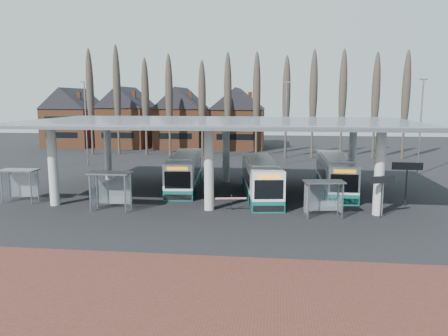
# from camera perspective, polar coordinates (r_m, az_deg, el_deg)

# --- Properties ---
(ground) EXTENTS (140.00, 140.00, 0.00)m
(ground) POSITION_cam_1_polar(r_m,az_deg,el_deg) (29.98, -2.69, -6.65)
(ground) COLOR black
(ground) RESTS_ON ground
(brick_strip) EXTENTS (70.00, 10.00, 0.03)m
(brick_strip) POSITION_cam_1_polar(r_m,az_deg,el_deg) (18.96, -8.90, -16.32)
(brick_strip) COLOR #5C2C25
(brick_strip) RESTS_ON ground
(station_canopy) EXTENTS (32.00, 16.00, 6.34)m
(station_canopy) POSITION_cam_1_polar(r_m,az_deg,el_deg) (36.86, -0.70, 5.27)
(station_canopy) COLOR beige
(station_canopy) RESTS_ON ground
(poplar_row) EXTENTS (45.10, 1.10, 14.50)m
(poplar_row) POSITION_cam_1_polar(r_m,az_deg,el_deg) (61.66, 2.37, 9.65)
(poplar_row) COLOR #473D33
(poplar_row) RESTS_ON ground
(townhouse_row) EXTENTS (36.80, 10.30, 12.25)m
(townhouse_row) POSITION_cam_1_polar(r_m,az_deg,el_deg) (75.36, -9.10, 7.28)
(townhouse_row) COLOR brown
(townhouse_row) RESTS_ON ground
(lamp_post_a) EXTENTS (0.80, 0.16, 10.17)m
(lamp_post_a) POSITION_cam_1_polar(r_m,az_deg,el_deg) (55.45, -17.58, 5.76)
(lamp_post_a) COLOR slate
(lamp_post_a) RESTS_ON ground
(lamp_post_b) EXTENTS (0.80, 0.16, 10.17)m
(lamp_post_b) POSITION_cam_1_polar(r_m,az_deg,el_deg) (54.55, 8.10, 6.04)
(lamp_post_b) COLOR slate
(lamp_post_b) RESTS_ON ground
(lamp_post_c) EXTENTS (0.80, 0.16, 10.17)m
(lamp_post_c) POSITION_cam_1_polar(r_m,az_deg,el_deg) (50.87, 24.28, 5.13)
(lamp_post_c) COLOR slate
(lamp_post_c) RESTS_ON ground
(bus_1) EXTENTS (3.51, 11.36, 3.11)m
(bus_1) POSITION_cam_1_polar(r_m,az_deg,el_deg) (40.34, -5.11, -0.47)
(bus_1) COLOR white
(bus_1) RESTS_ON ground
(bus_2) EXTENTS (3.95, 11.43, 3.11)m
(bus_2) POSITION_cam_1_polar(r_m,az_deg,el_deg) (36.72, 4.79, -1.40)
(bus_2) COLOR white
(bus_2) RESTS_ON ground
(bus_3) EXTENTS (2.44, 11.21, 3.11)m
(bus_3) POSITION_cam_1_polar(r_m,az_deg,el_deg) (40.03, 14.26, -0.78)
(bus_3) COLOR white
(bus_3) RESTS_ON ground
(shelter_0) EXTENTS (2.86, 1.49, 2.61)m
(shelter_0) POSITION_cam_1_polar(r_m,az_deg,el_deg) (38.01, -25.07, -1.21)
(shelter_0) COLOR gray
(shelter_0) RESTS_ON ground
(shelter_1) EXTENTS (3.07, 1.55, 2.84)m
(shelter_1) POSITION_cam_1_polar(r_m,az_deg,el_deg) (32.97, -14.53, -1.81)
(shelter_1) COLOR gray
(shelter_1) RESTS_ON ground
(shelter_2) EXTENTS (2.91, 1.76, 2.54)m
(shelter_2) POSITION_cam_1_polar(r_m,az_deg,el_deg) (30.87, 12.84, -2.88)
(shelter_2) COLOR gray
(shelter_2) RESTS_ON ground
(info_sign_0) EXTENTS (1.83, 0.91, 2.92)m
(info_sign_0) POSITION_cam_1_polar(r_m,az_deg,el_deg) (31.54, 19.97, -1.84)
(info_sign_0) COLOR black
(info_sign_0) RESTS_ON ground
(info_sign_1) EXTENTS (2.25, 0.17, 3.34)m
(info_sign_1) POSITION_cam_1_polar(r_m,az_deg,el_deg) (35.80, 22.81, -0.19)
(info_sign_1) COLOR black
(info_sign_1) RESTS_ON ground
(barrier) EXTENTS (2.27, 0.80, 1.14)m
(barrier) POSITION_cam_1_polar(r_m,az_deg,el_deg) (31.73, 0.90, -4.11)
(barrier) COLOR black
(barrier) RESTS_ON ground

